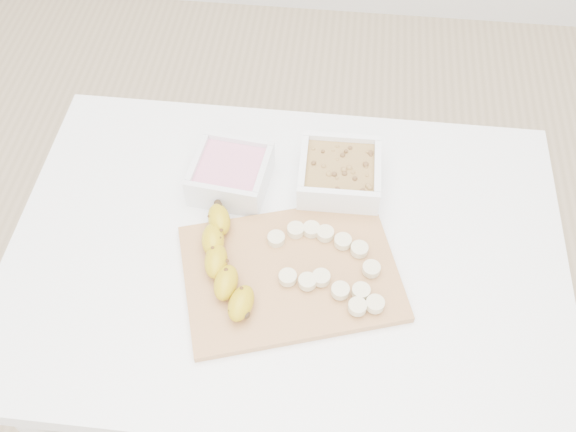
# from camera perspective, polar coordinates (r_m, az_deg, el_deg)

# --- Properties ---
(ground) EXTENTS (3.50, 3.50, 0.00)m
(ground) POSITION_cam_1_polar(r_m,az_deg,el_deg) (1.83, -0.11, -16.05)
(ground) COLOR #C6AD89
(ground) RESTS_ON ground
(table) EXTENTS (1.00, 0.70, 0.75)m
(table) POSITION_cam_1_polar(r_m,az_deg,el_deg) (1.23, -0.15, -5.42)
(table) COLOR white
(table) RESTS_ON ground
(bowl_yogurt) EXTENTS (0.15, 0.15, 0.06)m
(bowl_yogurt) POSITION_cam_1_polar(r_m,az_deg,el_deg) (1.22, -5.10, 3.80)
(bowl_yogurt) COLOR white
(bowl_yogurt) RESTS_ON table
(bowl_granola) EXTENTS (0.15, 0.15, 0.07)m
(bowl_granola) POSITION_cam_1_polar(r_m,az_deg,el_deg) (1.21, 4.58, 3.70)
(bowl_granola) COLOR white
(bowl_granola) RESTS_ON table
(cutting_board) EXTENTS (0.43, 0.36, 0.01)m
(cutting_board) POSITION_cam_1_polar(r_m,az_deg,el_deg) (1.12, 0.24, -5.06)
(cutting_board) COLOR #B27D4A
(cutting_board) RESTS_ON table
(banana) EXTENTS (0.10, 0.24, 0.04)m
(banana) POSITION_cam_1_polar(r_m,az_deg,el_deg) (1.10, -5.55, -4.20)
(banana) COLOR #B69810
(banana) RESTS_ON cutting_board
(banana_slices) EXTENTS (0.21, 0.18, 0.02)m
(banana_slices) POSITION_cam_1_polar(r_m,az_deg,el_deg) (1.11, 3.79, -4.36)
(banana_slices) COLOR beige
(banana_slices) RESTS_ON cutting_board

